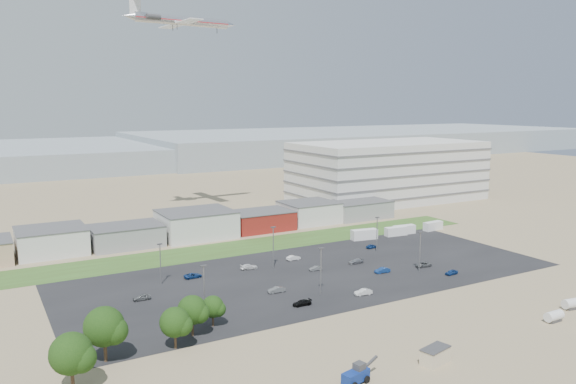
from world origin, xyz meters
TOP-DOWN VIEW (x-y plane):
  - ground at (0.00, 0.00)m, footprint 700.00×700.00m
  - parking_lot at (5.00, 20.00)m, footprint 120.00×50.00m
  - grass_strip at (0.00, 52.00)m, footprint 160.00×16.00m
  - hills_backdrop at (40.00, 315.00)m, footprint 700.00×200.00m
  - building_row at (-17.00, 71.00)m, footprint 170.00×20.00m
  - parking_garage at (90.00, 95.00)m, footprint 80.00×40.00m
  - portable_shed at (-3.22, -30.25)m, footprint 5.72×3.81m
  - telehandler at (-18.29, -29.38)m, footprint 7.62×3.99m
  - storage_tank_nw at (29.05, -28.55)m, footprint 3.82×1.93m
  - storage_tank_ne at (38.27, -26.09)m, footprint 4.21×2.53m
  - box_trailer_a at (37.52, 42.15)m, footprint 8.53×3.73m
  - box_trailer_b at (49.31, 41.25)m, footprint 7.49×3.03m
  - box_trailer_c at (53.17, 41.75)m, footprint 7.58×3.00m
  - box_trailer_d at (65.14, 41.31)m, footprint 7.56×3.09m
  - tree_far_left at (-55.23, -10.65)m, footprint 6.60×6.60m
  - tree_left at (-49.13, -3.54)m, footprint 6.95×6.95m
  - tree_mid at (-37.76, -4.47)m, footprint 5.52×5.52m
  - tree_right at (-33.37, -0.81)m, footprint 5.66×5.66m
  - tree_near at (-28.51, 1.51)m, footprint 4.45×4.45m
  - lightpole_front_l at (-28.24, 6.52)m, footprint 1.23×0.51m
  - lightpole_front_m at (-1.52, 6.23)m, footprint 1.24×0.52m
  - lightpole_front_r at (29.07, 8.58)m, footprint 1.19×0.49m
  - lightpole_back_l at (-29.56, 30.72)m, footprint 1.13×0.47m
  - lightpole_back_m at (-0.86, 29.36)m, footprint 1.25×0.52m
  - lightpole_back_r at (31.52, 28.51)m, footprint 1.18×0.49m
  - airliner at (2.61, 103.18)m, footprint 44.11×31.70m
  - parked_car_0 at (32.82, 11.17)m, footprint 4.45×2.28m
  - parked_car_1 at (20.42, 12.22)m, footprint 4.08×1.67m
  - parked_car_2 at (34.18, 2.79)m, footprint 3.64×1.68m
  - parked_car_3 at (-8.45, 2.58)m, footprint 4.14×1.87m
  - parked_car_4 at (-9.19, 12.27)m, footprint 4.02×1.75m
  - parked_car_5 at (-36.39, 22.12)m, footprint 3.76×1.56m
  - parked_car_6 at (-6.83, 31.26)m, footprint 4.60×2.38m
  - parked_car_7 at (7.16, 21.99)m, footprint 3.39×1.46m
  - parked_car_8 at (32.88, 32.49)m, footprint 3.61×1.75m
  - parked_car_9 at (-21.63, 31.34)m, footprint 4.36×2.14m
  - parked_car_11 at (7.09, 32.89)m, footprint 3.84×1.38m
  - parked_car_12 at (19.55, 22.03)m, footprint 4.21×1.93m
  - parked_car_13 at (6.54, 1.60)m, footprint 4.10×1.84m

SIDE VIEW (x-z plane):
  - ground at x=0.00m, z-range 0.00..0.00m
  - parking_lot at x=5.00m, z-range 0.00..0.01m
  - grass_strip at x=0.00m, z-range 0.00..0.02m
  - parked_car_7 at x=7.16m, z-range 0.00..1.09m
  - parked_car_3 at x=-8.45m, z-range 0.00..1.18m
  - parked_car_8 at x=32.88m, z-range 0.00..1.19m
  - parked_car_12 at x=19.55m, z-range 0.00..1.19m
  - parked_car_9 at x=-21.63m, z-range 0.00..1.19m
  - parked_car_0 at x=32.82m, z-range 0.00..1.20m
  - parked_car_2 at x=34.18m, z-range 0.00..1.21m
  - parked_car_11 at x=7.09m, z-range 0.00..1.26m
  - parked_car_5 at x=-36.39m, z-range 0.00..1.27m
  - parked_car_6 at x=-6.83m, z-range 0.00..1.27m
  - parked_car_4 at x=-9.19m, z-range 0.00..1.29m
  - parked_car_13 at x=6.54m, z-range 0.00..1.31m
  - parked_car_1 at x=20.42m, z-range 0.00..1.31m
  - storage_tank_nw at x=29.05m, z-range 0.00..2.28m
  - storage_tank_ne at x=38.27m, z-range 0.00..2.38m
  - portable_shed at x=-3.22m, z-range 0.00..2.64m
  - box_trailer_b at x=49.31m, z-range 0.00..2.73m
  - box_trailer_d at x=65.14m, z-range 0.00..2.76m
  - box_trailer_c at x=53.17m, z-range 0.00..2.77m
  - telehandler at x=-18.29m, z-range 0.00..3.02m
  - box_trailer_a at x=37.52m, z-range 0.00..3.09m
  - tree_near at x=-28.51m, z-range 0.00..6.68m
  - building_row at x=-17.00m, z-range 0.00..8.00m
  - tree_mid at x=-37.76m, z-range 0.00..8.28m
  - tree_right at x=-33.37m, z-range 0.00..8.49m
  - hills_backdrop at x=40.00m, z-range 0.00..9.00m
  - lightpole_back_l at x=-29.56m, z-range 0.00..9.56m
  - tree_far_left at x=-55.23m, z-range 0.00..9.91m
  - lightpole_back_r at x=31.52m, z-range 0.00..10.00m
  - lightpole_front_r at x=29.07m, z-range 0.00..10.08m
  - tree_left at x=-49.13m, z-range 0.00..10.42m
  - lightpole_front_l at x=-28.24m, z-range 0.00..10.45m
  - lightpole_front_m at x=-1.52m, z-range 0.00..10.54m
  - lightpole_back_m at x=-0.86m, z-range 0.00..10.61m
  - parking_garage at x=90.00m, z-range 0.00..25.00m
  - airliner at x=2.61m, z-range 63.77..76.23m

